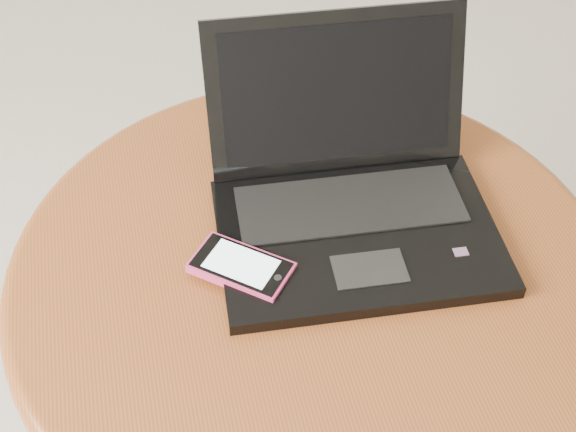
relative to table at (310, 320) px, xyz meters
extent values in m
cylinder|color=brown|center=(0.00, 0.00, -0.16)|extent=(0.11, 0.11, 0.49)
cylinder|color=brown|center=(0.00, 0.00, 0.10)|extent=(0.67, 0.67, 0.03)
torus|color=brown|center=(0.00, 0.00, 0.10)|extent=(0.70, 0.70, 0.03)
cube|color=black|center=(0.06, 0.01, 0.13)|extent=(0.34, 0.25, 0.02)
cube|color=black|center=(0.06, 0.06, 0.14)|extent=(0.28, 0.12, 0.00)
cube|color=black|center=(0.05, -0.05, 0.14)|extent=(0.08, 0.06, 0.00)
cube|color=red|center=(0.16, -0.05, 0.14)|extent=(0.02, 0.01, 0.00)
cube|color=black|center=(0.07, 0.15, 0.23)|extent=(0.32, 0.09, 0.19)
cube|color=black|center=(0.07, 0.15, 0.23)|extent=(0.28, 0.08, 0.16)
cube|color=black|center=(-0.07, 0.00, 0.12)|extent=(0.12, 0.12, 0.01)
cube|color=#9D052F|center=(-0.11, 0.03, 0.13)|extent=(0.05, 0.04, 0.00)
cube|color=#D93771|center=(-0.08, -0.01, 0.14)|extent=(0.12, 0.12, 0.01)
cube|color=black|center=(-0.08, -0.01, 0.14)|extent=(0.11, 0.11, 0.00)
cube|color=#C9ECF7|center=(-0.08, -0.01, 0.14)|extent=(0.09, 0.08, 0.00)
cylinder|color=black|center=(-0.05, -0.04, 0.14)|extent=(0.01, 0.01, 0.00)
camera|label=1|loc=(-0.16, -0.57, 0.79)|focal=48.51mm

